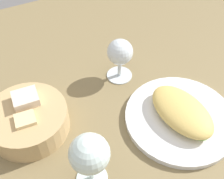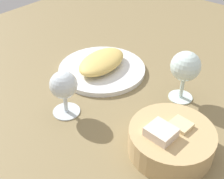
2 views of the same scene
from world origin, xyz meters
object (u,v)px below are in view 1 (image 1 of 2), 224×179
object	(u,v)px
plate	(180,118)
wine_glass_far	(89,154)
wine_glass_near	(120,54)
bread_basket	(28,119)

from	to	relation	value
plate	wine_glass_far	xyz separation A→B (cm)	(-3.61, 23.90, 8.35)
wine_glass_near	wine_glass_far	distance (cm)	29.23
plate	bread_basket	distance (cm)	34.17
plate	wine_glass_near	size ratio (longest dim) A/B	2.20
plate	bread_basket	size ratio (longest dim) A/B	1.43
bread_basket	wine_glass_far	size ratio (longest dim) A/B	1.33
plate	wine_glass_far	bearing A→B (deg)	98.59
plate	wine_glass_far	distance (cm)	25.57
wine_glass_near	wine_glass_far	bearing A→B (deg)	141.23
wine_glass_near	bread_basket	bearing A→B (deg)	102.38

